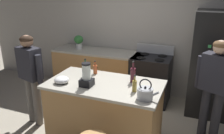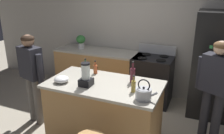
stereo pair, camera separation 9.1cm
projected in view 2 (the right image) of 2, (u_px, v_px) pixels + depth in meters
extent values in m
cube|color=#BCB7AD|center=(143.00, 32.00, 4.91)|extent=(8.00, 0.10, 2.70)
cube|color=#B7844C|center=(104.00, 113.00, 3.52)|extent=(1.60, 0.84, 0.92)
cube|color=#B2AD9E|center=(104.00, 84.00, 3.36)|extent=(1.66, 0.90, 0.04)
cube|color=#B7844C|center=(101.00, 72.00, 5.16)|extent=(2.00, 0.64, 0.92)
cube|color=#B2AD9E|center=(101.00, 52.00, 5.00)|extent=(2.00, 0.64, 0.04)
cube|color=black|center=(219.00, 66.00, 4.08)|extent=(0.90, 0.70, 1.89)
cylinder|color=#B7BABF|center=(218.00, 67.00, 3.74)|extent=(0.02, 0.02, 0.85)
cylinder|color=#B7BABF|center=(223.00, 68.00, 3.71)|extent=(0.02, 0.02, 0.85)
cube|color=#3FB259|center=(211.00, 47.00, 3.70)|extent=(0.05, 0.01, 0.05)
cube|color=orange|center=(217.00, 45.00, 3.66)|extent=(0.05, 0.01, 0.05)
cube|color=black|center=(152.00, 80.00, 4.70)|extent=(0.76, 0.64, 0.96)
cube|color=black|center=(148.00, 88.00, 4.43)|extent=(0.60, 0.01, 0.24)
cube|color=#B7BABF|center=(157.00, 49.00, 4.76)|extent=(0.76, 0.06, 0.18)
cylinder|color=black|center=(142.00, 58.00, 4.47)|extent=(0.18, 0.18, 0.01)
cylinder|color=black|center=(161.00, 60.00, 4.34)|extent=(0.18, 0.18, 0.01)
cylinder|color=black|center=(146.00, 54.00, 4.73)|extent=(0.18, 0.18, 0.01)
cylinder|color=black|center=(164.00, 56.00, 4.60)|extent=(0.18, 0.18, 0.01)
cylinder|color=#66605B|center=(32.00, 98.00, 4.07)|extent=(0.16, 0.16, 0.83)
cylinder|color=#66605B|center=(38.00, 101.00, 3.96)|extent=(0.16, 0.16, 0.83)
cube|color=#26262D|center=(30.00, 63.00, 3.79)|extent=(0.44, 0.32, 0.53)
cylinder|color=#26262D|center=(22.00, 62.00, 3.95)|extent=(0.11, 0.11, 0.47)
cylinder|color=#26262D|center=(40.00, 69.00, 3.66)|extent=(0.11, 0.11, 0.47)
sphere|color=#8C664C|center=(28.00, 41.00, 3.67)|extent=(0.25, 0.25, 0.20)
ellipsoid|color=#332319|center=(27.00, 39.00, 3.65)|extent=(0.26, 0.26, 0.12)
cylinder|color=#26262B|center=(216.00, 120.00, 3.40)|extent=(0.17, 0.17, 0.86)
cylinder|color=#26262B|center=(204.00, 115.00, 3.52)|extent=(0.17, 0.17, 0.86)
cube|color=#26262D|center=(217.00, 74.00, 3.23)|extent=(0.46, 0.37, 0.54)
cylinder|color=#26262D|center=(200.00, 73.00, 3.42)|extent=(0.12, 0.12, 0.49)
sphere|color=#D8AD8C|center=(221.00, 48.00, 3.10)|extent=(0.27, 0.27, 0.20)
ellipsoid|color=brown|center=(222.00, 46.00, 3.09)|extent=(0.28, 0.28, 0.12)
cylinder|color=silver|center=(81.00, 46.00, 5.15)|extent=(0.14, 0.14, 0.12)
ellipsoid|color=#337A38|center=(81.00, 39.00, 5.10)|extent=(0.20, 0.20, 0.18)
cube|color=black|center=(86.00, 82.00, 3.26)|extent=(0.17, 0.17, 0.10)
cylinder|color=silver|center=(86.00, 72.00, 3.21)|extent=(0.12, 0.12, 0.21)
cylinder|color=black|center=(85.00, 64.00, 3.17)|extent=(0.12, 0.12, 0.02)
cylinder|color=#2D6638|center=(86.00, 70.00, 3.61)|extent=(0.07, 0.07, 0.18)
cylinder|color=#2D6638|center=(85.00, 62.00, 3.57)|extent=(0.03, 0.03, 0.08)
cylinder|color=black|center=(85.00, 59.00, 3.55)|extent=(0.03, 0.03, 0.02)
cylinder|color=olive|center=(133.00, 86.00, 3.06)|extent=(0.06, 0.06, 0.15)
cylinder|color=olive|center=(134.00, 79.00, 3.02)|extent=(0.02, 0.02, 0.07)
cylinder|color=black|center=(134.00, 76.00, 3.01)|extent=(0.03, 0.03, 0.02)
cylinder|color=#B24C26|center=(95.00, 69.00, 3.70)|extent=(0.06, 0.06, 0.14)
cylinder|color=#B24C26|center=(95.00, 63.00, 3.66)|extent=(0.02, 0.02, 0.06)
cylinder|color=black|center=(95.00, 61.00, 3.65)|extent=(0.03, 0.03, 0.02)
cylinder|color=#471923|center=(133.00, 75.00, 3.35)|extent=(0.08, 0.08, 0.21)
cylinder|color=#471923|center=(133.00, 66.00, 3.30)|extent=(0.03, 0.03, 0.09)
cylinder|color=black|center=(133.00, 62.00, 3.29)|extent=(0.03, 0.03, 0.02)
ellipsoid|color=white|center=(62.00, 79.00, 3.36)|extent=(0.22, 0.22, 0.10)
cylinder|color=#B7BABF|center=(143.00, 94.00, 2.86)|extent=(0.20, 0.20, 0.14)
sphere|color=black|center=(144.00, 88.00, 2.83)|extent=(0.03, 0.03, 0.03)
cylinder|color=#B7BABF|center=(154.00, 94.00, 2.80)|extent=(0.09, 0.03, 0.08)
torus|color=black|center=(144.00, 85.00, 2.82)|extent=(0.16, 0.02, 0.16)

